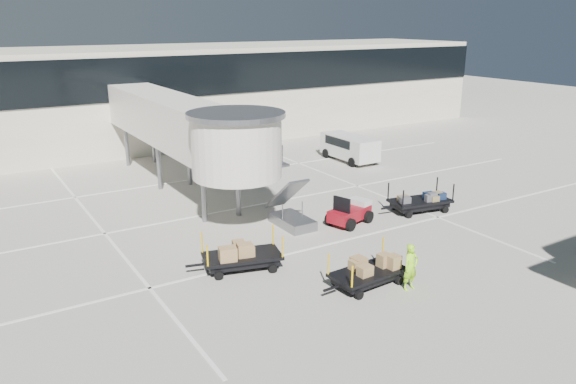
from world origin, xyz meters
name	(u,v)px	position (x,y,z in m)	size (l,w,h in m)	color
ground	(376,253)	(0.00, 0.00, 0.00)	(140.00, 140.00, 0.00)	#BBB6A7
lane_markings	(264,201)	(-0.67, 9.33, 0.01)	(40.00, 30.00, 0.02)	white
terminal	(151,93)	(-0.35, 29.94, 4.11)	(64.00, 12.11, 15.20)	beige
jet_bridge	(189,127)	(-3.97, 12.26, 4.28)	(5.70, 20.40, 6.03)	silver
baggage_tug	(350,213)	(1.39, 3.77, 0.59)	(2.70, 2.15, 1.62)	maroon
suitcase_cart	(420,202)	(5.88, 3.30, 0.56)	(4.22, 2.25, 1.62)	black
box_cart_near	(368,273)	(-2.41, -2.32, 0.55)	(3.89, 1.77, 1.50)	black
box_cart_far	(241,256)	(-6.03, 1.72, 0.60)	(4.16, 2.43, 1.59)	black
ground_worker	(411,267)	(-1.19, -3.45, 0.95)	(0.69, 0.46, 1.91)	#94E718
minivan	(348,146)	(9.73, 14.86, 1.13)	(2.22, 4.98, 1.88)	silver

